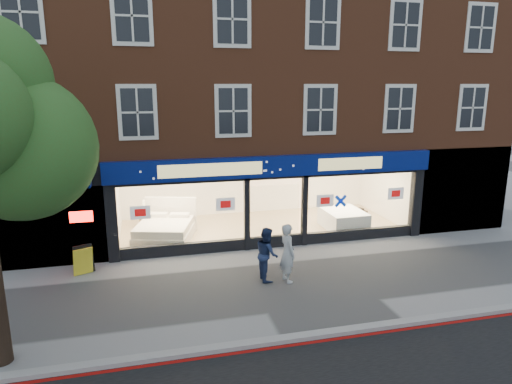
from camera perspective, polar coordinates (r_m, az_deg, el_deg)
name	(u,v)px	position (r m, az deg, el deg)	size (l,w,h in m)	color
ground	(305,282)	(13.69, 6.15, -11.09)	(120.00, 120.00, 0.00)	gray
kerb_line	(352,337)	(11.17, 11.86, -17.31)	(60.00, 0.10, 0.01)	#8C0A07
kerb_stone	(348,330)	(11.29, 11.41, -16.59)	(60.00, 0.25, 0.12)	gray
showroom_floor	(260,227)	(18.36, 0.53, -4.41)	(11.00, 4.50, 0.10)	tan
building	(250,58)	(19.15, -0.79, 16.40)	(19.00, 8.26, 10.30)	brown
display_bed	(165,229)	(17.05, -11.28, -4.61)	(2.51, 2.78, 1.33)	white
bedside_table	(147,221)	(18.56, -13.45, -3.55)	(0.45, 0.45, 0.55)	brown
mattress_stack	(343,219)	(18.29, 10.85, -3.38)	(1.47, 1.85, 0.72)	white
sofa	(346,214)	(19.44, 11.22, -2.72)	(1.75, 0.68, 0.51)	black
a_board	(83,260)	(14.92, -20.76, -7.99)	(0.58, 0.37, 0.89)	yellow
pedestrian_grey	(287,253)	(13.38, 3.94, -7.59)	(0.64, 0.42, 1.75)	#AFB3B7
pedestrian_blue	(267,254)	(13.49, 1.38, -7.72)	(0.78, 0.60, 1.60)	#1A274B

